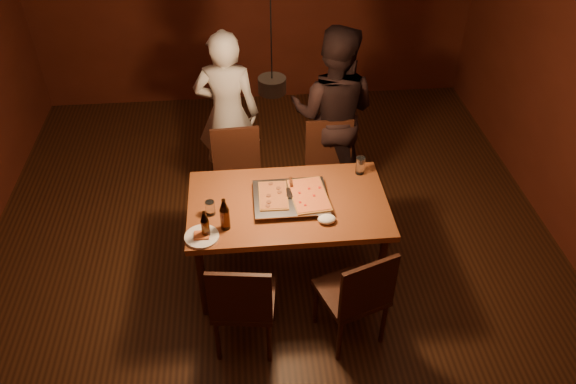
{
  "coord_description": "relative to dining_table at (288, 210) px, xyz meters",
  "views": [
    {
      "loc": [
        -0.2,
        -3.19,
        3.46
      ],
      "look_at": [
        0.1,
        0.02,
        0.85
      ],
      "focal_mm": 35.0,
      "sensor_mm": 36.0,
      "label": 1
    }
  ],
  "objects": [
    {
      "name": "room_shell",
      "position": [
        -0.1,
        -0.02,
        0.72
      ],
      "size": [
        6.0,
        6.0,
        6.0
      ],
      "color": "#3D2010",
      "rests_on": "ground"
    },
    {
      "name": "dining_table",
      "position": [
        0.0,
        0.0,
        0.0
      ],
      "size": [
        1.5,
        0.9,
        0.75
      ],
      "color": "brown",
      "rests_on": "floor"
    },
    {
      "name": "chair_far_left",
      "position": [
        -0.37,
        0.74,
        -0.14
      ],
      "size": [
        0.44,
        0.44,
        0.49
      ],
      "rotation": [
        0.0,
        0.0,
        3.2
      ],
      "color": "#38190F",
      "rests_on": "floor"
    },
    {
      "name": "chair_far_right",
      "position": [
        0.45,
        0.78,
        -0.14
      ],
      "size": [
        0.43,
        0.43,
        0.49
      ],
      "rotation": [
        0.0,
        0.0,
        3.12
      ],
      "color": "#38190F",
      "rests_on": "floor"
    },
    {
      "name": "chair_near_left",
      "position": [
        -0.38,
        -0.73,
        -0.14
      ],
      "size": [
        0.47,
        0.47,
        0.49
      ],
      "rotation": [
        0.0,
        0.0,
        -0.13
      ],
      "color": "#38190F",
      "rests_on": "floor"
    },
    {
      "name": "chair_near_right",
      "position": [
        0.41,
        -0.73,
        -0.14
      ],
      "size": [
        0.54,
        0.54,
        0.49
      ],
      "rotation": [
        0.0,
        0.0,
        0.34
      ],
      "color": "#38190F",
      "rests_on": "floor"
    },
    {
      "name": "pizza_tray",
      "position": [
        0.02,
        0.01,
        0.1
      ],
      "size": [
        0.55,
        0.45,
        0.05
      ],
      "primitive_type": "cube",
      "rotation": [
        0.0,
        0.0,
        0.0
      ],
      "color": "silver",
      "rests_on": "dining_table"
    },
    {
      "name": "pizza_meat",
      "position": [
        -0.11,
        0.02,
        0.13
      ],
      "size": [
        0.22,
        0.34,
        0.02
      ],
      "primitive_type": "cube",
      "rotation": [
        0.0,
        0.0,
        -0.02
      ],
      "color": "maroon",
      "rests_on": "pizza_tray"
    },
    {
      "name": "pizza_cheese",
      "position": [
        0.16,
        0.0,
        0.13
      ],
      "size": [
        0.3,
        0.44,
        0.02
      ],
      "primitive_type": "cube",
      "rotation": [
        0.0,
        0.0,
        0.1
      ],
      "color": "gold",
      "rests_on": "pizza_tray"
    },
    {
      "name": "spatula",
      "position": [
        0.03,
        0.04,
        0.14
      ],
      "size": [
        0.1,
        0.24,
        0.04
      ],
      "primitive_type": null,
      "rotation": [
        0.0,
        0.0,
        -0.05
      ],
      "color": "silver",
      "rests_on": "pizza_tray"
    },
    {
      "name": "beer_bottle_a",
      "position": [
        -0.6,
        -0.31,
        0.19
      ],
      "size": [
        0.06,
        0.06,
        0.22
      ],
      "color": "black",
      "rests_on": "dining_table"
    },
    {
      "name": "beer_bottle_b",
      "position": [
        -0.47,
        -0.24,
        0.2
      ],
      "size": [
        0.07,
        0.07,
        0.26
      ],
      "color": "black",
      "rests_on": "dining_table"
    },
    {
      "name": "water_glass_left",
      "position": [
        -0.58,
        -0.08,
        0.13
      ],
      "size": [
        0.07,
        0.07,
        0.11
      ],
      "primitive_type": "cylinder",
      "color": "silver",
      "rests_on": "dining_table"
    },
    {
      "name": "water_glass_right",
      "position": [
        0.61,
        0.31,
        0.15
      ],
      "size": [
        0.07,
        0.07,
        0.15
      ],
      "primitive_type": "cylinder",
      "color": "silver",
      "rests_on": "dining_table"
    },
    {
      "name": "plate_slice",
      "position": [
        -0.64,
        -0.32,
        0.08
      ],
      "size": [
        0.24,
        0.24,
        0.03
      ],
      "color": "white",
      "rests_on": "dining_table"
    },
    {
      "name": "napkin",
      "position": [
        0.26,
        -0.24,
        0.1
      ],
      "size": [
        0.13,
        0.1,
        0.06
      ],
      "primitive_type": "ellipsoid",
      "color": "white",
      "rests_on": "dining_table"
    },
    {
      "name": "diner_white",
      "position": [
        -0.44,
        1.24,
        0.12
      ],
      "size": [
        0.62,
        0.45,
        1.6
      ],
      "primitive_type": "imported",
      "rotation": [
        0.0,
        0.0,
        3.02
      ],
      "color": "silver",
      "rests_on": "floor"
    },
    {
      "name": "diner_dark",
      "position": [
        0.51,
        1.11,
        0.15
      ],
      "size": [
        0.97,
        0.87,
        1.66
      ],
      "primitive_type": "imported",
      "rotation": [
        0.0,
        0.0,
        2.79
      ],
      "color": "black",
      "rests_on": "floor"
    },
    {
      "name": "pendant_lamp",
      "position": [
        -0.1,
        -0.02,
        1.08
      ],
      "size": [
        0.18,
        0.18,
        1.1
      ],
      "color": "black",
      "rests_on": "ceiling"
    }
  ]
}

